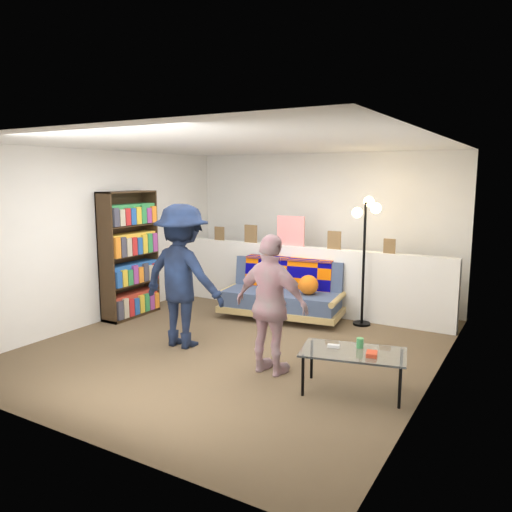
% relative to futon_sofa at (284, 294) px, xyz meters
% --- Properties ---
extents(ground, '(5.00, 5.00, 0.00)m').
position_rel_futon_sofa_xyz_m(ground, '(0.09, -1.36, -0.35)').
color(ground, brown).
rests_on(ground, ground).
extents(room_shell, '(4.60, 5.05, 2.45)m').
position_rel_futon_sofa_xyz_m(room_shell, '(0.09, -0.88, 1.32)').
color(room_shell, silver).
rests_on(room_shell, ground).
extents(half_wall_ledge, '(4.45, 0.15, 1.00)m').
position_rel_futon_sofa_xyz_m(half_wall_ledge, '(0.09, 0.44, 0.15)').
color(half_wall_ledge, silver).
rests_on(half_wall_ledge, ground).
extents(ledge_decor, '(2.97, 0.02, 0.45)m').
position_rel_futon_sofa_xyz_m(ledge_decor, '(-0.14, 0.42, 0.83)').
color(ledge_decor, brown).
rests_on(ledge_decor, half_wall_ledge).
extents(futon_sofa, '(1.83, 1.05, 0.75)m').
position_rel_futon_sofa_xyz_m(futon_sofa, '(0.00, 0.00, 0.00)').
color(futon_sofa, tan).
rests_on(futon_sofa, ground).
extents(bookshelf, '(0.30, 0.91, 1.83)m').
position_rel_futon_sofa_xyz_m(bookshelf, '(-1.99, -1.05, 0.51)').
color(bookshelf, black).
rests_on(bookshelf, ground).
extents(coffee_table, '(1.07, 0.74, 0.51)m').
position_rel_futon_sofa_xyz_m(coffee_table, '(1.73, -1.94, 0.03)').
color(coffee_table, black).
rests_on(coffee_table, ground).
extents(floor_lamp, '(0.41, 0.33, 1.77)m').
position_rel_futon_sofa_xyz_m(floor_lamp, '(1.10, 0.26, 0.91)').
color(floor_lamp, black).
rests_on(floor_lamp, ground).
extents(person_left, '(1.11, 0.64, 1.72)m').
position_rel_futon_sofa_xyz_m(person_left, '(-0.51, -1.68, 0.51)').
color(person_left, black).
rests_on(person_left, ground).
extents(person_right, '(0.89, 0.44, 1.47)m').
position_rel_futon_sofa_xyz_m(person_right, '(0.83, -1.91, 0.38)').
color(person_right, pink).
rests_on(person_right, ground).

